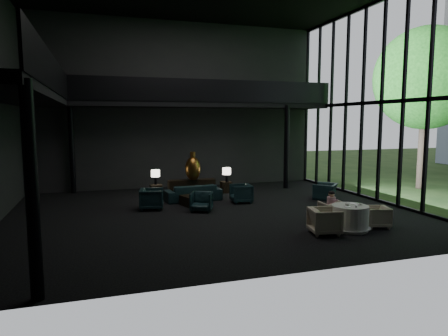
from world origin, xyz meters
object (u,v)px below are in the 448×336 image
object	(u,v)px
side_table_right	(226,187)
sofa	(193,189)
dining_chair_east	(376,217)
coffee_table	(194,200)
lounge_armchair_south	(201,201)
side_table_left	(156,191)
child	(331,200)
table_lamp_right	(227,172)
dining_chair_north	(333,211)
lounge_armchair_west	(152,197)
table_lamp_left	(155,174)
dining_chair_west	(325,219)
bronze_urn	(193,168)
console	(192,187)
dining_table	(350,219)
lounge_armchair_east	(241,192)
window_armchair	(325,189)

from	to	relation	value
side_table_right	sofa	distance (m)	2.32
dining_chair_east	coffee_table	bearing A→B (deg)	-118.29
lounge_armchair_south	coffee_table	world-z (taller)	lounge_armchair_south
side_table_left	side_table_right	bearing A→B (deg)	1.81
side_table_left	child	bearing A→B (deg)	-52.10
side_table_left	table_lamp_right	size ratio (longest dim) A/B	0.83
lounge_armchair_south	dining_chair_north	world-z (taller)	lounge_armchair_south
dining_chair_east	lounge_armchair_west	bearing A→B (deg)	-108.26
table_lamp_left	dining_chair_west	distance (m)	8.23
side_table_left	sofa	bearing A→B (deg)	-43.44
lounge_armchair_west	child	xyz separation A→B (m)	(5.24, -3.71, 0.27)
bronze_urn	console	bearing A→B (deg)	90.00
lounge_armchair_south	dining_table	bearing A→B (deg)	-21.85
lounge_armchair_east	dining_chair_north	distance (m)	4.22
child	table_lamp_right	bearing A→B (deg)	-75.74
side_table_right	lounge_armchair_south	world-z (taller)	lounge_armchair_south
bronze_urn	lounge_armchair_south	bearing A→B (deg)	-97.43
child	dining_table	bearing A→B (deg)	95.05
lounge_armchair_south	coffee_table	size ratio (longest dim) A/B	0.90
side_table_left	lounge_armchair_south	size ratio (longest dim) A/B	0.69
child	lounge_armchair_south	bearing A→B (deg)	-38.77
side_table_right	dining_table	distance (m)	7.29
lounge_armchair_south	dining_chair_west	size ratio (longest dim) A/B	0.85
table_lamp_right	dining_chair_north	bearing A→B (deg)	-74.87
lounge_armchair_east	dining_chair_north	size ratio (longest dim) A/B	1.17
window_armchair	dining_chair_east	xyz separation A→B (m)	(-0.89, -4.36, -0.08)
dining_chair_west	dining_chair_north	bearing A→B (deg)	-30.13
lounge_armchair_east	coffee_table	bearing A→B (deg)	-87.83
lounge_armchair_west	console	bearing A→B (deg)	-29.52
lounge_armchair_west	coffee_table	distance (m)	1.70
table_lamp_right	window_armchair	bearing A→B (deg)	-36.69
side_table_right	sofa	bearing A→B (deg)	-143.71
dining_chair_east	child	distance (m)	1.43
lounge_armchair_west	dining_chair_west	bearing A→B (deg)	-127.17
lounge_armchair_west	dining_chair_west	size ratio (longest dim) A/B	1.05
console	table_lamp_right	world-z (taller)	table_lamp_right
side_table_right	child	size ratio (longest dim) A/B	0.84
side_table_left	side_table_right	size ratio (longest dim) A/B	1.06
dining_chair_east	dining_chair_west	size ratio (longest dim) A/B	0.73
table_lamp_right	child	distance (m)	6.32
side_table_right	lounge_armchair_south	size ratio (longest dim) A/B	0.66
side_table_left	sofa	size ratio (longest dim) A/B	0.21
sofa	lounge_armchair_east	distance (m)	2.00
table_lamp_right	side_table_right	bearing A→B (deg)	90.00
lounge_armchair_west	coffee_table	world-z (taller)	lounge_armchair_west
console	bronze_urn	xyz separation A→B (m)	(0.00, -0.26, 0.87)
lounge_armchair_south	side_table_right	bearing A→B (deg)	83.12
dining_table	dining_chair_east	distance (m)	0.99
side_table_right	dining_chair_north	size ratio (longest dim) A/B	0.69
table_lamp_left	lounge_armchair_east	size ratio (longest dim) A/B	0.74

